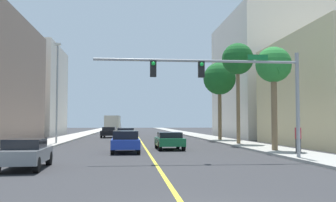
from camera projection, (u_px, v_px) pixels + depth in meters
ground at (139, 138)px, 49.27m from camera, size 192.00×192.00×0.00m
sidewalk_left at (69, 138)px, 48.37m from camera, size 3.23×168.00×0.15m
sidewalk_right at (206, 137)px, 50.19m from camera, size 3.23×168.00×0.15m
lane_marking_center at (139, 138)px, 49.28m from camera, size 0.16×144.00×0.01m
building_left_far at (25, 91)px, 58.80m from camera, size 10.67×14.83×13.74m
building_right_far at (278, 78)px, 52.81m from camera, size 14.59×18.48×16.37m
traffic_signal_mast at (232, 79)px, 19.96m from camera, size 10.88×0.36×5.58m
street_lamp at (57, 88)px, 34.28m from camera, size 0.56×0.28×9.05m
palm_near at (273, 67)px, 25.63m from camera, size 2.40×2.40×6.95m
palm_mid at (238, 60)px, 33.64m from camera, size 2.79×2.79×8.87m
palm_far at (220, 79)px, 41.55m from camera, size 3.54×3.54×8.42m
car_green at (169, 140)px, 27.95m from camera, size 1.95×3.84×1.28m
car_gray at (25, 153)px, 16.27m from camera, size 1.85×3.96×1.30m
car_blue at (125, 141)px, 25.12m from camera, size 1.89×4.32×1.44m
car_white at (126, 135)px, 38.63m from camera, size 1.90×4.50×1.43m
car_black at (109, 132)px, 49.98m from camera, size 2.05×4.64×1.39m
delivery_truck at (113, 124)px, 65.93m from camera, size 2.69×7.53×3.15m
pedestrian at (298, 138)px, 22.93m from camera, size 0.38×0.38×1.77m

